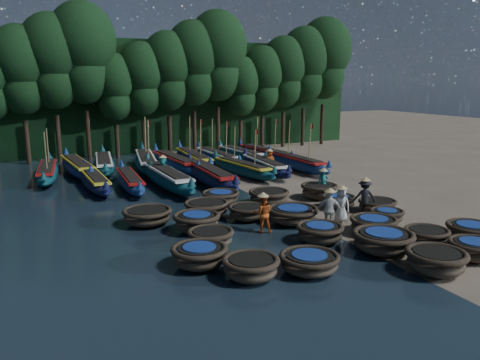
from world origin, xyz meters
name	(u,v)px	position (x,y,z in m)	size (l,w,h in m)	color
ground	(283,210)	(0.00, 0.00, 0.00)	(120.00, 120.00, 0.00)	#7A6E59
foliage_wall	(157,96)	(0.00, 23.50, 5.00)	(40.00, 3.00, 10.00)	black
coracle_3	(436,260)	(0.68, -9.11, 0.48)	(2.27, 2.27, 0.84)	brown
coracle_4	(474,249)	(2.99, -8.76, 0.42)	(2.20, 2.20, 0.72)	brown
coracle_5	(251,267)	(-5.25, -6.83, 0.44)	(2.27, 2.27, 0.76)	brown
coracle_6	(309,262)	(-3.19, -7.21, 0.39)	(2.48, 2.48, 0.68)	brown
coracle_7	(383,241)	(0.42, -6.81, 0.49)	(2.41, 2.41, 0.85)	brown
coracle_8	(427,236)	(2.60, -6.89, 0.40)	(1.79, 1.79, 0.70)	brown
coracle_9	(471,231)	(4.77, -7.18, 0.39)	(2.14, 2.14, 0.68)	brown
coracle_10	(199,255)	(-6.44, -5.15, 0.46)	(2.33, 2.33, 0.79)	brown
coracle_11	(211,237)	(-5.34, -3.45, 0.42)	(2.17, 2.17, 0.73)	brown
coracle_12	(320,232)	(-1.12, -4.83, 0.45)	(2.28, 2.28, 0.77)	brown
coracle_13	(374,224)	(1.64, -4.85, 0.42)	(2.05, 2.05, 0.72)	brown
coracle_14	(387,215)	(3.27, -3.88, 0.37)	(1.79, 1.79, 0.63)	brown
coracle_15	(197,221)	(-5.19, -1.42, 0.49)	(2.08, 2.08, 0.84)	brown
coracle_16	(247,212)	(-2.43, -0.75, 0.41)	(1.88, 1.88, 0.72)	brown
coracle_17	(293,214)	(-0.74, -2.13, 0.45)	(2.39, 2.39, 0.78)	brown
coracle_18	(339,201)	(2.76, -0.89, 0.40)	(2.11, 2.11, 0.69)	brown
coracle_19	(377,205)	(4.13, -2.26, 0.36)	(2.38, 2.38, 0.63)	brown
coracle_20	(147,216)	(-6.87, 0.56, 0.43)	(2.69, 2.69, 0.75)	brown
coracle_21	(207,208)	(-3.91, 0.71, 0.42)	(2.64, 2.64, 0.73)	brown
coracle_22	(221,197)	(-2.46, 2.38, 0.42)	(2.41, 2.41, 0.72)	brown
coracle_23	(269,196)	(-0.16, 1.26, 0.46)	(2.59, 2.59, 0.80)	brown
coracle_24	(319,190)	(3.01, 1.21, 0.48)	(2.09, 2.09, 0.83)	brown
long_boat_2	(94,181)	(-8.00, 8.99, 0.51)	(1.55, 7.62, 1.34)	#10173E
long_boat_3	(130,181)	(-6.03, 8.14, 0.49)	(1.69, 7.32, 1.29)	navy
long_boat_4	(167,178)	(-3.89, 7.56, 0.61)	(1.82, 9.15, 1.61)	#0D3C4C
long_boat_5	(210,175)	(-1.20, 7.13, 0.61)	(1.87, 9.06, 1.59)	#10173E
long_boat_6	(242,168)	(1.84, 8.80, 0.53)	(2.32, 7.79, 3.34)	#0D3C4C
long_boat_7	(265,166)	(3.71, 8.96, 0.54)	(1.99, 7.98, 1.41)	#10173E
long_boat_8	(296,163)	(6.34, 9.01, 0.56)	(1.63, 8.30, 3.52)	navy
long_boat_9	(47,172)	(-10.43, 13.05, 0.53)	(2.16, 7.83, 3.34)	#0D3C4C
long_boat_10	(78,167)	(-8.44, 13.79, 0.58)	(2.25, 8.56, 1.51)	navy
long_boat_11	(104,164)	(-6.53, 14.42, 0.56)	(2.52, 8.26, 1.47)	#0D3C4C
long_boat_12	(146,162)	(-3.62, 13.79, 0.60)	(3.03, 8.85, 3.81)	#0D3C4C
long_boat_13	(175,163)	(-1.82, 12.50, 0.60)	(2.12, 8.99, 1.58)	navy
long_boat_14	(193,159)	(-0.01, 13.58, 0.59)	(2.03, 8.77, 3.73)	navy
long_boat_15	(217,157)	(2.03, 13.75, 0.55)	(1.66, 8.18, 3.47)	navy
long_boat_16	(241,154)	(4.46, 14.49, 0.52)	(2.05, 7.72, 1.36)	#0D3C4C
long_boat_17	(264,153)	(6.25, 13.91, 0.55)	(2.11, 8.12, 3.46)	#10173E
fisherman_0	(341,204)	(1.40, -2.89, 0.90)	(0.91, 0.98, 1.88)	silver
fisherman_1	(323,182)	(3.37, 1.37, 0.91)	(0.70, 0.63, 1.80)	#1B7573
fisherman_2	(263,212)	(-2.59, -2.66, 0.90)	(1.01, 0.91, 1.90)	#C05019
fisherman_3	(365,196)	(3.29, -2.24, 0.92)	(1.31, 1.10, 1.97)	black
fisherman_4	(330,209)	(0.23, -3.59, 0.96)	(1.12, 0.97, 2.01)	silver
fisherman_5	(163,169)	(-3.72, 8.93, 0.90)	(1.62, 1.30, 1.93)	#1B7573
fisherman_6	(270,160)	(4.29, 9.33, 0.86)	(0.92, 0.85, 1.78)	#C05019
tree_2	(20,69)	(-11.40, 20.00, 7.32)	(4.51, 4.51, 10.63)	black
tree_3	(52,60)	(-9.10, 20.00, 8.00)	(4.92, 4.92, 11.60)	black
tree_4	(83,52)	(-6.80, 20.00, 8.67)	(5.34, 5.34, 12.58)	black
tree_5	(114,86)	(-4.50, 20.00, 5.97)	(3.68, 3.68, 8.68)	black
tree_6	(142,78)	(-2.20, 20.00, 6.65)	(4.09, 4.09, 9.65)	black
tree_7	(168,70)	(0.10, 20.00, 7.32)	(4.51, 4.51, 10.63)	black
tree_8	(193,62)	(2.40, 20.00, 8.00)	(4.92, 4.92, 11.60)	black
tree_9	(217,55)	(4.70, 20.00, 8.67)	(5.34, 5.34, 12.58)	black
tree_10	(241,86)	(7.00, 20.00, 5.97)	(3.68, 3.68, 8.68)	black
tree_11	(263,78)	(9.30, 20.00, 6.65)	(4.09, 4.09, 9.65)	black
tree_12	(284,71)	(11.60, 20.00, 7.32)	(4.51, 4.51, 10.63)	black
tree_13	(305,64)	(13.90, 20.00, 8.00)	(4.92, 4.92, 11.60)	black
tree_14	(324,57)	(16.20, 20.00, 8.67)	(5.34, 5.34, 12.58)	black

